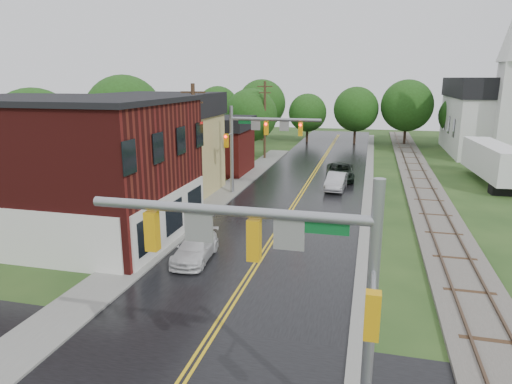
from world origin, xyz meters
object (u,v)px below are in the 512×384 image
at_px(traffic_signal_far, 257,135).
at_px(semi_trailer, 492,160).
at_px(traffic_signal_near, 284,263).
at_px(utility_pole_c, 265,119).
at_px(brick_building, 63,167).
at_px(tree_left_a, 37,134).
at_px(tree_left_b, 126,117).
at_px(tree_left_c, 195,122).
at_px(church, 496,108).
at_px(suv_dark, 340,172).
at_px(sedan_silver, 336,181).
at_px(pickup_white, 195,249).
at_px(tree_left_e, 252,116).
at_px(utility_pole_b, 195,145).

height_order(traffic_signal_far, semi_trailer, traffic_signal_far).
relative_size(traffic_signal_near, utility_pole_c, 0.82).
bearing_deg(brick_building, traffic_signal_near, -39.17).
height_order(tree_left_a, tree_left_b, tree_left_b).
xyz_separation_m(traffic_signal_near, tree_left_c, (-17.32, 37.90, -0.46)).
relative_size(traffic_signal_far, semi_trailer, 0.65).
xyz_separation_m(brick_building, traffic_signal_near, (15.96, -13.00, 0.82)).
bearing_deg(brick_building, traffic_signal_far, 53.08).
distance_m(church, utility_pole_c, 28.54).
xyz_separation_m(church, semi_trailer, (-3.91, -17.51, -3.68)).
distance_m(tree_left_a, suv_dark, 26.18).
bearing_deg(tree_left_c, traffic_signal_near, -65.44).
bearing_deg(tree_left_c, sedan_silver, -29.70).
xyz_separation_m(tree_left_a, semi_trailer, (35.93, 14.33, -2.96)).
xyz_separation_m(church, traffic_signal_far, (-23.47, -26.74, -0.86)).
xyz_separation_m(brick_building, semi_trailer, (28.57, 21.22, -1.99)).
distance_m(suv_dark, pickup_white, 22.44).
bearing_deg(traffic_signal_near, semi_trailer, 69.77).
distance_m(brick_building, pickup_white, 10.10).
distance_m(traffic_signal_far, tree_left_c, 16.56).
xyz_separation_m(church, pickup_white, (-23.28, -40.89, -5.22)).
relative_size(tree_left_e, suv_dark, 1.48).
height_order(pickup_white, semi_trailer, semi_trailer).
bearing_deg(traffic_signal_far, tree_left_e, 105.89).
relative_size(church, pickup_white, 4.72).
distance_m(brick_building, utility_pole_c, 29.56).
bearing_deg(brick_building, tree_left_a, 136.87).
height_order(church, semi_trailer, church).
xyz_separation_m(pickup_white, semi_trailer, (19.36, 23.38, 1.54)).
bearing_deg(traffic_signal_far, sedan_silver, 29.41).
bearing_deg(semi_trailer, pickup_white, -129.63).
xyz_separation_m(traffic_signal_far, tree_left_c, (-10.38, 12.90, -0.46)).
relative_size(tree_left_c, semi_trailer, 0.67).
distance_m(sedan_silver, pickup_white, 18.61).
distance_m(traffic_signal_near, sedan_silver, 28.79).
xyz_separation_m(church, tree_left_e, (-28.85, -7.84, -1.02)).
bearing_deg(traffic_signal_near, pickup_white, 121.90).
relative_size(utility_pole_b, sedan_silver, 2.06).
xyz_separation_m(tree_left_c, tree_left_e, (5.00, 6.00, 0.30)).
distance_m(church, sedan_silver, 29.45).
height_order(church, utility_pole_b, church).
distance_m(brick_building, tree_left_b, 17.80).
bearing_deg(utility_pole_b, church, 49.82).
distance_m(brick_building, traffic_signal_far, 15.03).
xyz_separation_m(traffic_signal_far, suv_dark, (6.18, 7.47, -4.21)).
height_order(traffic_signal_far, tree_left_c, tree_left_c).
bearing_deg(utility_pole_c, tree_left_b, -132.39).
relative_size(tree_left_a, pickup_white, 2.05).
height_order(utility_pole_c, suv_dark, utility_pole_c).
xyz_separation_m(utility_pole_c, tree_left_b, (-11.05, -12.10, 1.00)).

